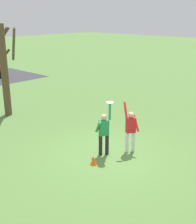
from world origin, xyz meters
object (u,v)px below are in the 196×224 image
person_defender (131,128)px  frisbee_disc (110,102)px  field_cone_orange (94,161)px  person_catcher (104,131)px  bare_tree_tall (4,67)px

person_defender → frisbee_disc: frisbee_disc is taller
frisbee_disc → field_cone_orange: size_ratio=0.88×
person_defender → person_catcher: bearing=-0.0°
person_defender → field_cone_orange: (-1.76, 0.31, -0.82)m
person_defender → field_cone_orange: size_ratio=6.39×
person_defender → frisbee_disc: bearing=-0.0°
person_defender → field_cone_orange: 1.97m
frisbee_disc → field_cone_orange: 2.20m
field_cone_orange → person_defender: bearing=-10.0°
bare_tree_tall → field_cone_orange: size_ratio=14.89×
bare_tree_tall → frisbee_disc: bearing=-89.7°
person_catcher → frisbee_disc: bearing=0.0°
person_catcher → frisbee_disc: frisbee_disc is taller
frisbee_disc → bare_tree_tall: 7.20m
person_catcher → bare_tree_tall: size_ratio=0.44×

